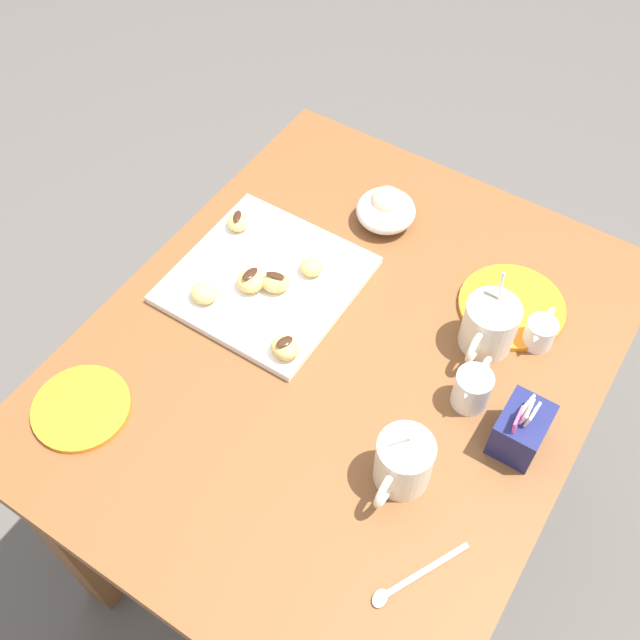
% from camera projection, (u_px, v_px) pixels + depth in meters
% --- Properties ---
extents(ground_plane, '(8.00, 8.00, 0.00)m').
position_uv_depth(ground_plane, '(335.00, 514.00, 1.87)').
color(ground_plane, '#514C47').
extents(dining_table, '(1.02, 0.83, 0.75)m').
position_uv_depth(dining_table, '(340.00, 391.00, 1.38)').
color(dining_table, brown).
rests_on(dining_table, ground_plane).
extents(pastry_plate_square, '(0.31, 0.31, 0.02)m').
position_uv_depth(pastry_plate_square, '(266.00, 280.00, 1.35)').
color(pastry_plate_square, white).
rests_on(pastry_plate_square, dining_table).
extents(coffee_mug_cream_left, '(0.13, 0.09, 0.15)m').
position_uv_depth(coffee_mug_cream_left, '(489.00, 325.00, 1.24)').
color(coffee_mug_cream_left, silver).
rests_on(coffee_mug_cream_left, dining_table).
extents(coffee_mug_cream_right, '(0.13, 0.09, 0.15)m').
position_uv_depth(coffee_mug_cream_right, '(403.00, 462.00, 1.09)').
color(coffee_mug_cream_right, silver).
rests_on(coffee_mug_cream_right, dining_table).
extents(cream_pitcher_white, '(0.10, 0.06, 0.07)m').
position_uv_depth(cream_pitcher_white, '(473.00, 387.00, 1.18)').
color(cream_pitcher_white, white).
rests_on(cream_pitcher_white, dining_table).
extents(sugar_caddy, '(0.09, 0.07, 0.11)m').
position_uv_depth(sugar_caddy, '(522.00, 428.00, 1.13)').
color(sugar_caddy, '#191E51').
rests_on(sugar_caddy, dining_table).
extents(ice_cream_bowl, '(0.11, 0.11, 0.08)m').
position_uv_depth(ice_cream_bowl, '(386.00, 209.00, 1.42)').
color(ice_cream_bowl, white).
rests_on(ice_cream_bowl, dining_table).
extents(chocolate_sauce_pitcher, '(0.09, 0.05, 0.06)m').
position_uv_depth(chocolate_sauce_pitcher, '(540.00, 331.00, 1.25)').
color(chocolate_sauce_pitcher, white).
rests_on(chocolate_sauce_pitcher, dining_table).
extents(saucer_orange_left, '(0.19, 0.19, 0.01)m').
position_uv_depth(saucer_orange_left, '(512.00, 306.00, 1.32)').
color(saucer_orange_left, orange).
rests_on(saucer_orange_left, dining_table).
extents(saucer_orange_right, '(0.16, 0.16, 0.01)m').
position_uv_depth(saucer_orange_right, '(81.00, 408.00, 1.20)').
color(saucer_orange_right, orange).
rests_on(saucer_orange_right, dining_table).
extents(loose_spoon_near_saucer, '(0.15, 0.08, 0.01)m').
position_uv_depth(loose_spoon_near_saucer, '(409.00, 581.00, 1.04)').
color(loose_spoon_near_saucer, silver).
rests_on(loose_spoon_near_saucer, dining_table).
extents(beignet_0, '(0.05, 0.05, 0.03)m').
position_uv_depth(beignet_0, '(204.00, 293.00, 1.30)').
color(beignet_0, '#E5B260').
rests_on(beignet_0, pastry_plate_square).
extents(beignet_1, '(0.07, 0.07, 0.04)m').
position_uv_depth(beignet_1, '(251.00, 281.00, 1.32)').
color(beignet_1, '#E5B260').
rests_on(beignet_1, pastry_plate_square).
extents(chocolate_drizzle_1, '(0.04, 0.02, 0.00)m').
position_uv_depth(chocolate_drizzle_1, '(250.00, 274.00, 1.30)').
color(chocolate_drizzle_1, '#381E11').
rests_on(chocolate_drizzle_1, beignet_1).
extents(beignet_2, '(0.05, 0.05, 0.03)m').
position_uv_depth(beignet_2, '(312.00, 267.00, 1.34)').
color(beignet_2, '#E5B260').
rests_on(beignet_2, pastry_plate_square).
extents(beignet_3, '(0.05, 0.05, 0.03)m').
position_uv_depth(beignet_3, '(285.00, 348.00, 1.23)').
color(beignet_3, '#E5B260').
rests_on(beignet_3, pastry_plate_square).
extents(chocolate_drizzle_3, '(0.04, 0.03, 0.00)m').
position_uv_depth(chocolate_drizzle_3, '(285.00, 342.00, 1.22)').
color(chocolate_drizzle_3, '#381E11').
rests_on(chocolate_drizzle_3, beignet_3).
extents(beignet_4, '(0.05, 0.05, 0.03)m').
position_uv_depth(beignet_4, '(238.00, 222.00, 1.41)').
color(beignet_4, '#E5B260').
rests_on(beignet_4, pastry_plate_square).
extents(chocolate_drizzle_4, '(0.03, 0.03, 0.00)m').
position_uv_depth(chocolate_drizzle_4, '(237.00, 216.00, 1.39)').
color(chocolate_drizzle_4, '#381E11').
rests_on(chocolate_drizzle_4, beignet_4).
extents(beignet_5, '(0.06, 0.06, 0.04)m').
position_uv_depth(beignet_5, '(276.00, 282.00, 1.31)').
color(beignet_5, '#E5B260').
rests_on(beignet_5, pastry_plate_square).
extents(chocolate_drizzle_5, '(0.02, 0.04, 0.00)m').
position_uv_depth(chocolate_drizzle_5, '(275.00, 275.00, 1.30)').
color(chocolate_drizzle_5, '#381E11').
rests_on(chocolate_drizzle_5, beignet_5).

